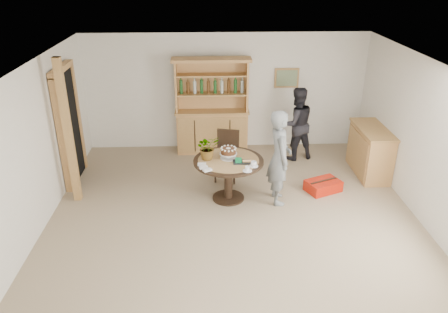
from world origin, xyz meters
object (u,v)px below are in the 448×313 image
at_px(red_suitcase, 323,186).
at_px(dining_chair, 227,152).
at_px(sideboard, 370,151).
at_px(dining_table, 228,168).
at_px(teen_boy, 279,157).
at_px(adult_person, 296,124).
at_px(hutch, 212,121).

bearing_deg(red_suitcase, dining_chair, 136.69).
xyz_separation_m(dining_chair, red_suitcase, (1.72, -0.61, -0.43)).
bearing_deg(sideboard, dining_table, -162.29).
bearing_deg(dining_chair, sideboard, 13.94).
height_order(teen_boy, adult_person, teen_boy).
bearing_deg(dining_chair, dining_table, -78.59).
bearing_deg(dining_table, teen_boy, -6.71).
bearing_deg(teen_boy, sideboard, -65.48).
distance_m(dining_table, red_suitcase, 1.82).
distance_m(hutch, dining_table, 2.15).
height_order(teen_boy, red_suitcase, teen_boy).
xyz_separation_m(hutch, red_suitcase, (1.98, -1.92, -0.59)).
distance_m(adult_person, red_suitcase, 1.62).
relative_size(teen_boy, red_suitcase, 2.33).
bearing_deg(red_suitcase, hutch, 112.29).
bearing_deg(sideboard, adult_person, 149.57).
bearing_deg(teen_boy, hutch, 23.63).
distance_m(dining_chair, red_suitcase, 1.88).
relative_size(hutch, dining_table, 1.70).
height_order(hutch, dining_chair, hutch).
xyz_separation_m(sideboard, dining_chair, (-2.78, -0.06, 0.06)).
bearing_deg(adult_person, red_suitcase, 85.52).
bearing_deg(teen_boy, dining_table, 80.77).
xyz_separation_m(sideboard, teen_boy, (-1.94, -0.99, 0.36)).
relative_size(hutch, teen_boy, 1.23).
bearing_deg(adult_person, dining_table, 33.75).
distance_m(dining_table, adult_person, 2.23).
xyz_separation_m(sideboard, adult_person, (-1.32, 0.77, 0.30)).
bearing_deg(dining_chair, teen_boy, -35.48).
xyz_separation_m(dining_chair, adult_person, (1.46, 0.84, 0.23)).
xyz_separation_m(teen_boy, red_suitcase, (0.89, 0.31, -0.73)).
relative_size(dining_chair, red_suitcase, 1.33).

